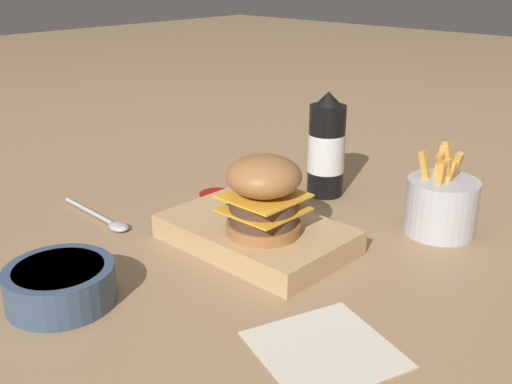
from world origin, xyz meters
The scene contains 9 objects.
ground_plane centered at (0.00, 0.00, 0.00)m, with size 6.00×6.00×0.00m, color #9E7A56.
serving_board centered at (-0.02, 0.03, 0.02)m, with size 0.28×0.18×0.04m.
burger centered at (0.01, 0.01, 0.10)m, with size 0.11×0.11×0.12m.
ketchup_bottle centered at (-0.08, 0.27, 0.09)m, with size 0.07×0.07×0.19m.
fries_basket centered at (0.16, 0.26, 0.05)m, with size 0.11×0.11×0.14m.
side_bowl centered at (-0.09, -0.26, 0.03)m, with size 0.14×0.14×0.05m.
spoon centered at (-0.26, -0.08, 0.01)m, with size 0.19×0.03×0.01m.
ketchup_puddle centered at (-0.22, 0.13, 0.00)m, with size 0.06×0.06×0.00m.
parchment_square centered at (0.21, -0.11, 0.00)m, with size 0.19×0.19×0.00m.
Camera 1 is at (0.54, -0.57, 0.41)m, focal length 42.00 mm.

